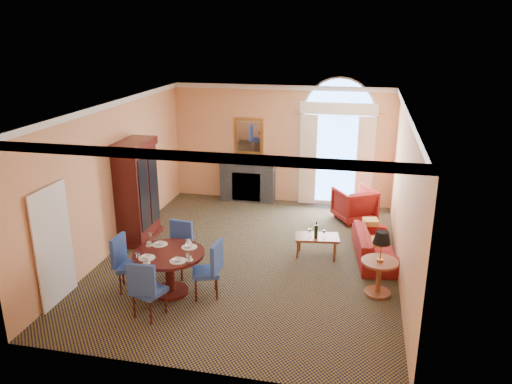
% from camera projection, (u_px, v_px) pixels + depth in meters
% --- Properties ---
extents(ground, '(7.50, 7.50, 0.00)m').
position_uv_depth(ground, '(251.00, 257.00, 10.58)').
color(ground, black).
rests_on(ground, ground).
extents(room_envelope, '(6.04, 7.52, 3.45)m').
position_uv_depth(room_envelope, '(257.00, 135.00, 10.41)').
color(room_envelope, '#FFB279').
rests_on(room_envelope, ground).
extents(armoire, '(0.66, 1.18, 2.31)m').
position_uv_depth(armoire, '(137.00, 193.00, 11.15)').
color(armoire, '#390F0D').
rests_on(armoire, ground).
extents(dining_table, '(1.29, 1.29, 1.01)m').
position_uv_depth(dining_table, '(169.00, 263.00, 8.99)').
color(dining_table, '#390F0D').
rests_on(dining_table, ground).
extents(dining_chair_north, '(0.59, 0.59, 1.06)m').
position_uv_depth(dining_chair_north, '(181.00, 244.00, 9.77)').
color(dining_chair_north, '#264597').
rests_on(dining_chair_north, ground).
extents(dining_chair_south, '(0.60, 0.60, 1.06)m').
position_uv_depth(dining_chair_south, '(146.00, 287.00, 8.17)').
color(dining_chair_south, '#264597').
rests_on(dining_chair_south, ground).
extents(dining_chair_east, '(0.60, 0.60, 1.06)m').
position_uv_depth(dining_chair_east, '(211.00, 266.00, 8.88)').
color(dining_chair_east, '#264597').
rests_on(dining_chair_east, ground).
extents(dining_chair_west, '(0.60, 0.60, 1.06)m').
position_uv_depth(dining_chair_west, '(125.00, 260.00, 9.13)').
color(dining_chair_west, '#264597').
rests_on(dining_chair_west, ground).
extents(sofa, '(1.01, 2.03, 0.57)m').
position_uv_depth(sofa, '(375.00, 246.00, 10.46)').
color(sofa, maroon).
rests_on(sofa, ground).
extents(armchair, '(1.23, 1.24, 0.83)m').
position_uv_depth(armchair, '(354.00, 204.00, 12.50)').
color(armchair, maroon).
rests_on(armchair, ground).
extents(coffee_table, '(0.97, 0.62, 0.84)m').
position_uv_depth(coffee_table, '(317.00, 238.00, 10.49)').
color(coffee_table, brown).
rests_on(coffee_table, ground).
extents(side_table, '(0.66, 0.66, 1.21)m').
position_uv_depth(side_table, '(380.00, 257.00, 8.92)').
color(side_table, brown).
rests_on(side_table, ground).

